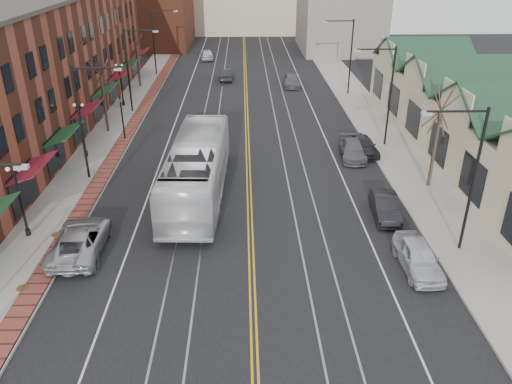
{
  "coord_description": "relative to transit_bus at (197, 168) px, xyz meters",
  "views": [
    {
      "loc": [
        -0.36,
        -16.98,
        15.14
      ],
      "look_at": [
        0.36,
        9.5,
        2.0
      ],
      "focal_mm": 35.0,
      "sensor_mm": 36.0,
      "label": 1
    }
  ],
  "objects": [
    {
      "name": "streetlight_l_1",
      "position": [
        -7.63,
        2.72,
        3.08
      ],
      "size": [
        3.33,
        0.25,
        8.0
      ],
      "color": "black",
      "rests_on": "sidewalk_left"
    },
    {
      "name": "tree_left_far",
      "position": [
        -9.08,
        28.72,
        1.33
      ],
      "size": [
        1.66,
        1.28,
        6.02
      ],
      "color": "#382B21",
      "rests_on": "sidewalk_left"
    },
    {
      "name": "backdrop_right",
      "position": [
        18.42,
        51.72,
        3.56
      ],
      "size": [
        12.0,
        16.0,
        11.0
      ],
      "primitive_type": "cube",
      "color": "slate",
      "rests_on": "ground"
    },
    {
      "name": "sidewalk_right",
      "position": [
        15.42,
        6.72,
        -1.87
      ],
      "size": [
        4.0,
        120.0,
        0.15
      ],
      "primitive_type": "cube",
      "color": "gray",
      "rests_on": "ground"
    },
    {
      "name": "transit_bus",
      "position": [
        0.0,
        0.0,
        0.0
      ],
      "size": [
        3.85,
        14.08,
        3.89
      ],
      "primitive_type": "imported",
      "rotation": [
        0.0,
        0.0,
        3.1
      ],
      "color": "white",
      "rests_on": "ground"
    },
    {
      "name": "building_right",
      "position": [
        21.42,
        6.72,
        0.36
      ],
      "size": [
        8.0,
        36.0,
        4.6
      ],
      "primitive_type": "cube",
      "color": "beige",
      "rests_on": "ground"
    },
    {
      "name": "ground",
      "position": [
        3.42,
        -13.28,
        -1.94
      ],
      "size": [
        160.0,
        160.0,
        0.0
      ],
      "primitive_type": "plane",
      "color": "black",
      "rests_on": "ground"
    },
    {
      "name": "parked_car_d",
      "position": [
        12.72,
        7.05,
        -1.23
      ],
      "size": [
        2.19,
        4.36,
        1.42
      ],
      "primitive_type": "imported",
      "rotation": [
        0.0,
        0.0,
        0.12
      ],
      "color": "black",
      "rests_on": "ground"
    },
    {
      "name": "distant_car_right",
      "position": [
        8.9,
        28.63,
        -1.28
      ],
      "size": [
        2.12,
        4.69,
        1.33
      ],
      "primitive_type": "imported",
      "rotation": [
        0.0,
        0.0,
        -0.06
      ],
      "color": "#57575D",
      "rests_on": "ground"
    },
    {
      "name": "distant_car_far",
      "position": [
        -2.13,
        44.36,
        -1.18
      ],
      "size": [
        2.29,
        4.67,
        1.54
      ],
      "primitive_type": "imported",
      "rotation": [
        0.0,
        0.0,
        3.25
      ],
      "color": "silver",
      "rests_on": "ground"
    },
    {
      "name": "tree_right_mid",
      "position": [
        15.92,
        0.72,
        1.81
      ],
      "size": [
        1.9,
        1.46,
        6.93
      ],
      "color": "#382B21",
      "rests_on": "sidewalk_right"
    },
    {
      "name": "building_left",
      "position": [
        -15.58,
        13.72,
        3.56
      ],
      "size": [
        10.0,
        50.0,
        11.0
      ],
      "primitive_type": "cube",
      "color": "brown",
      "rests_on": "ground"
    },
    {
      "name": "sidewalk_left",
      "position": [
        -8.58,
        6.72,
        -1.87
      ],
      "size": [
        4.0,
        120.0,
        0.15
      ],
      "primitive_type": "cube",
      "color": "gray",
      "rests_on": "ground"
    },
    {
      "name": "traffic_signal",
      "position": [
        -7.18,
        10.72,
        0.4
      ],
      "size": [
        0.18,
        0.15,
        3.8
      ],
      "color": "black",
      "rests_on": "sidewalk_left"
    },
    {
      "name": "parked_car_c",
      "position": [
        11.69,
        6.24,
        -1.28
      ],
      "size": [
        2.22,
        4.71,
        1.33
      ],
      "primitive_type": "imported",
      "rotation": [
        0.0,
        0.0,
        -0.08
      ],
      "color": "#5A5960",
      "rests_on": "ground"
    },
    {
      "name": "streetlight_l_2",
      "position": [
        -7.63,
        18.72,
        3.08
      ],
      "size": [
        3.33,
        0.25,
        8.0
      ],
      "color": "black",
      "rests_on": "sidewalk_left"
    },
    {
      "name": "streetlight_l_3",
      "position": [
        -7.63,
        34.72,
        3.08
      ],
      "size": [
        3.33,
        0.25,
        8.0
      ],
      "color": "black",
      "rests_on": "sidewalk_left"
    },
    {
      "name": "backdrop_left",
      "position": [
        -12.58,
        56.72,
        5.06
      ],
      "size": [
        14.0,
        18.0,
        14.0
      ],
      "primitive_type": "cube",
      "color": "brown",
      "rests_on": "ground"
    },
    {
      "name": "lamppost_l_1",
      "position": [
        -9.38,
        -5.28,
        0.26
      ],
      "size": [
        0.84,
        0.28,
        4.27
      ],
      "color": "black",
      "rests_on": "sidewalk_left"
    },
    {
      "name": "lamppost_l_2",
      "position": [
        -9.38,
        6.72,
        0.26
      ],
      "size": [
        0.84,
        0.28,
        4.27
      ],
      "color": "black",
      "rests_on": "sidewalk_left"
    },
    {
      "name": "manhole_mid",
      "position": [
        -7.78,
        -10.28,
        -1.79
      ],
      "size": [
        0.6,
        0.6,
        0.02
      ],
      "primitive_type": "cylinder",
      "color": "#592D19",
      "rests_on": "sidewalk_left"
    },
    {
      "name": "lamppost_l_3",
      "position": [
        -9.38,
        20.72,
        0.26
      ],
      "size": [
        0.84,
        0.28,
        4.27
      ],
      "color": "black",
      "rests_on": "sidewalk_left"
    },
    {
      "name": "manhole_far",
      "position": [
        -7.78,
        -5.28,
        -1.79
      ],
      "size": [
        0.6,
        0.6,
        0.02
      ],
      "primitive_type": "cylinder",
      "color": "#592D19",
      "rests_on": "sidewalk_left"
    },
    {
      "name": "streetlight_r_0",
      "position": [
        14.47,
        -7.28,
        3.08
      ],
      "size": [
        3.33,
        0.25,
        8.0
      ],
      "color": "black",
      "rests_on": "sidewalk_right"
    },
    {
      "name": "streetlight_r_1",
      "position": [
        14.47,
        8.72,
        3.08
      ],
      "size": [
        3.33,
        0.25,
        8.0
      ],
      "color": "black",
      "rests_on": "sidewalk_right"
    },
    {
      "name": "tree_left_near",
      "position": [
        -9.08,
        12.72,
        1.57
      ],
      "size": [
        1.78,
        1.37,
        6.48
      ],
      "color": "#382B21",
      "rests_on": "sidewalk_left"
    },
    {
      "name": "parked_suv",
      "position": [
        -5.88,
        -6.91,
        -1.16
      ],
      "size": [
        2.83,
        5.72,
        1.56
      ],
      "primitive_type": "imported",
      "rotation": [
        0.0,
        0.0,
        3.18
      ],
      "color": "#A8A9AF",
      "rests_on": "ground"
    },
    {
      "name": "distant_car_left",
      "position": [
        1.01,
        31.89,
        -1.24
      ],
      "size": [
        1.65,
        4.33,
        1.41
      ],
      "primitive_type": "imported",
      "rotation": [
        0.0,
        0.0,
        3.18
      ],
      "color": "black",
      "rests_on": "ground"
    },
    {
      "name": "backdrop_mid",
      "position": [
        3.42,
        71.72,
        2.56
      ],
      "size": [
        22.0,
        14.0,
        9.0
      ],
      "primitive_type": "cube",
      "color": "beige",
      "rests_on": "ground"
    },
    {
      "name": "parked_car_a",
      "position": [
        12.0,
        -8.99,
        -1.2
      ],
      "size": [
        1.86,
        4.4,
        1.49
      ],
      "primitive_type": "imported",
      "rotation": [
        0.0,
        0.0,
        0.03
      ],
      "color": "silver",
      "rests_on": "ground"
    },
    {
      "name": "streetlight_r_2",
      "position": [
        14.47,
        24.72,
        3.08
      ],
      "size": [
        3.33,
        0.25,
        8.0
      ],
      "color": "black",
      "rests_on": "sidewalk_right"
    },
    {
      "name": "parked_car_b",
      "position": [
        11.76,
        -3.36,
        -1.27
      ],
      "size": [
        1.75,
        4.2,
        1.35
      ],
      "primitive_type": "imported",
      "rotation": [
        0.0,
        0.0,
        -0.08
      ],
      "color": "black",
      "rests_on": "ground"
    }
  ]
}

